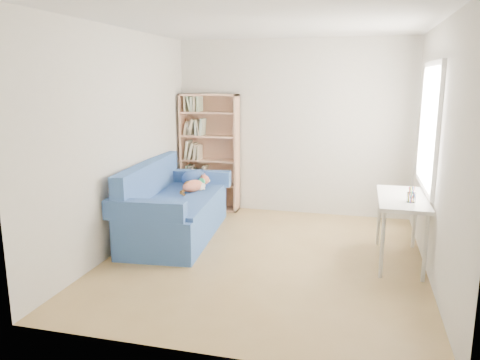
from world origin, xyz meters
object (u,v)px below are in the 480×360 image
Objects in this scene: sofa at (174,209)px; desk at (402,204)px; bookshelf at (210,157)px; pen_cup at (411,196)px.

desk is at bearing -9.04° from sofa.
bookshelf reaches higher than sofa.
sofa is 2.81m from desk.
bookshelf is 1.60× the size of desk.
pen_cup is at bearing -72.67° from desk.
bookshelf is 10.32× the size of pen_cup.
bookshelf is (0.06, 1.36, 0.47)m from sofa.
sofa is at bearing -92.41° from bookshelf.
sofa is at bearing 171.72° from pen_cup.
sofa is 1.82× the size of desk.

